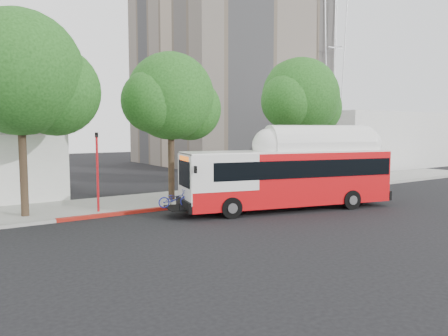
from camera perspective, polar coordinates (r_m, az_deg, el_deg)
name	(u,v)px	position (r m, az deg, el deg)	size (l,w,h in m)	color
ground	(247,217)	(21.31, 3.02, -6.39)	(120.00, 120.00, 0.00)	black
sidewalk	(183,198)	(26.69, -5.44, -3.89)	(60.00, 5.00, 0.15)	gray
curb_strip	(205,204)	(24.47, -2.51, -4.70)	(60.00, 0.30, 0.15)	gray
red_curb_segment	(156,209)	(23.06, -8.90, -5.35)	(10.00, 0.32, 0.16)	maroon
street_tree_left	(30,78)	(22.70, -23.97, 10.64)	(6.67, 5.80, 9.74)	#2D2116
street_tree_mid	(176,100)	(25.74, -6.25, 8.79)	(5.75, 5.00, 8.62)	#2D2116
street_tree_right	(304,100)	(31.56, 10.45, 8.70)	(6.21, 5.40, 9.18)	#2D2116
apartment_tower	(227,18)	(55.75, 0.38, 19.03)	(18.00, 18.00, 37.00)	tan
horizon_block	(370,139)	(53.69, 18.51, 3.55)	(20.00, 12.00, 6.00)	silver
transit_bus	(290,178)	(23.23, 8.56, -1.31)	(12.23, 5.03, 3.57)	red
signal_pole	(98,173)	(22.45, -16.20, -0.59)	(0.12, 0.39, 4.08)	red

